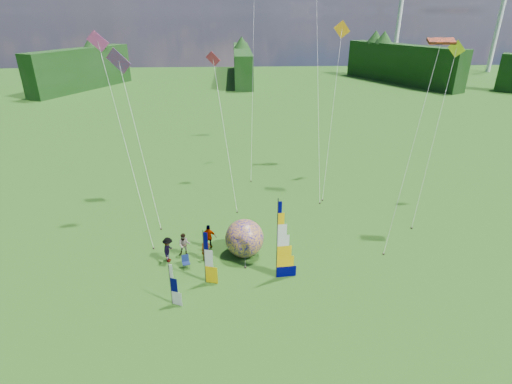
{
  "coord_description": "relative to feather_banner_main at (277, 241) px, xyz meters",
  "views": [
    {
      "loc": [
        -2.24,
        -18.66,
        15.84
      ],
      "look_at": [
        -1.0,
        4.0,
        5.5
      ],
      "focal_mm": 28.0,
      "sensor_mm": 36.0,
      "label": 1
    }
  ],
  "objects": [
    {
      "name": "small_kite_red",
      "position": [
        -3.4,
        13.74,
        3.71
      ],
      "size": [
        6.97,
        11.92,
        12.91
      ],
      "primitive_type": null,
      "rotation": [
        0.0,
        0.0,
        -0.25
      ],
      "color": "#D22D4B",
      "rests_on": "ground"
    },
    {
      "name": "small_kite_green",
      "position": [
        -0.51,
        20.72,
        7.92
      ],
      "size": [
        7.16,
        11.94,
        21.34
      ],
      "primitive_type": null,
      "rotation": [
        0.0,
        0.0,
        0.37
      ],
      "color": "green",
      "rests_on": "ground"
    },
    {
      "name": "bol_inflatable",
      "position": [
        -1.98,
        2.78,
        -1.4
      ],
      "size": [
        3.52,
        3.52,
        2.71
      ],
      "primitive_type": "sphere",
      "rotation": [
        0.0,
        0.0,
        -0.38
      ],
      "color": "#010073",
      "rests_on": "ground"
    },
    {
      "name": "side_banner_left",
      "position": [
        -4.54,
        -0.23,
        -0.91
      ],
      "size": [
        1.01,
        0.38,
        3.68
      ],
      "primitive_type": null,
      "rotation": [
        0.0,
        0.0,
        -0.28
      ],
      "color": "#FAB806",
      "rests_on": "ground"
    },
    {
      "name": "small_kite_pink",
      "position": [
        -10.43,
        7.05,
        4.81
      ],
      "size": [
        6.46,
        9.01,
        15.13
      ],
      "primitive_type": null,
      "rotation": [
        0.0,
        0.0,
        -0.02
      ],
      "color": "#E642A7",
      "rests_on": "ground"
    },
    {
      "name": "spectator_a",
      "position": [
        -4.66,
        2.3,
        -1.89
      ],
      "size": [
        0.73,
        0.6,
        1.72
      ],
      "primitive_type": "imported",
      "rotation": [
        0.0,
        0.0,
        0.33
      ],
      "color": "#66594C",
      "rests_on": "ground"
    },
    {
      "name": "kite_parafoil",
      "position": [
        9.81,
        4.61,
        5.12
      ],
      "size": [
        9.57,
        10.17,
        15.75
      ],
      "primitive_type": null,
      "rotation": [
        0.0,
        0.0,
        -0.31
      ],
      "color": "red",
      "rests_on": "ground"
    },
    {
      "name": "kite_rainbow_delta",
      "position": [
        -10.33,
        10.67,
        4.17
      ],
      "size": [
        10.53,
        13.32,
        13.84
      ],
      "primitive_type": null,
      "rotation": [
        0.0,
        0.0,
        -0.3
      ],
      "color": "#E91744",
      "rests_on": "ground"
    },
    {
      "name": "treeline_ring",
      "position": [
        -0.24,
        -2.57,
        1.25
      ],
      "size": [
        210.0,
        210.0,
        8.0
      ],
      "primitive_type": null,
      "color": "#1F3C1A",
      "rests_on": "ground"
    },
    {
      "name": "camp_chair",
      "position": [
        -5.95,
        1.37,
        -2.29
      ],
      "size": [
        0.66,
        0.66,
        0.92
      ],
      "primitive_type": null,
      "rotation": [
        0.0,
        0.0,
        0.29
      ],
      "color": "#0E1C45",
      "rests_on": "ground"
    },
    {
      "name": "small_kite_orange",
      "position": [
        6.64,
        15.16,
        5.06
      ],
      "size": [
        7.11,
        11.36,
        15.62
      ],
      "primitive_type": null,
      "rotation": [
        0.0,
        0.0,
        0.18
      ],
      "color": "orange",
      "rests_on": "ground"
    },
    {
      "name": "feather_banner_main",
      "position": [
        0.0,
        0.0,
        0.0
      ],
      "size": [
        1.48,
        0.23,
        5.5
      ],
      "primitive_type": null,
      "rotation": [
        0.0,
        0.0,
        0.09
      ],
      "color": "#000052",
      "rests_on": "ground"
    },
    {
      "name": "spectator_d",
      "position": [
        -4.52,
        3.8,
        -1.8
      ],
      "size": [
        1.15,
        0.58,
        1.89
      ],
      "primitive_type": "imported",
      "rotation": [
        0.0,
        0.0,
        3.03
      ],
      "color": "#66594C",
      "rests_on": "ground"
    },
    {
      "name": "turbine_right",
      "position": [
        44.76,
        99.43,
        12.25
      ],
      "size": [
        8.0,
        1.2,
        30.0
      ],
      "primitive_type": null,
      "color": "silver",
      "rests_on": "ground"
    },
    {
      "name": "spectator_c",
      "position": [
        -7.22,
        2.26,
        -1.83
      ],
      "size": [
        0.61,
        1.24,
        1.85
      ],
      "primitive_type": "imported",
      "rotation": [
        0.0,
        0.0,
        1.43
      ],
      "color": "#66594C",
      "rests_on": "ground"
    },
    {
      "name": "side_banner_far",
      "position": [
        -6.4,
        -2.21,
        -1.34
      ],
      "size": [
        0.82,
        0.42,
        2.83
      ],
      "primitive_type": null,
      "rotation": [
        0.0,
        0.0,
        -0.4
      ],
      "color": "white",
      "rests_on": "ground"
    },
    {
      "name": "small_kite_yellow",
      "position": [
        13.65,
        9.13,
        4.35
      ],
      "size": [
        8.1,
        10.0,
        14.19
      ],
      "primitive_type": null,
      "rotation": [
        0.0,
        0.0,
        -0.15
      ],
      "color": "#FAF31C",
      "rests_on": "ground"
    },
    {
      "name": "spectator_b",
      "position": [
        -6.21,
        2.97,
        -1.89
      ],
      "size": [
        0.84,
        0.43,
        1.72
      ],
      "primitive_type": "imported",
      "rotation": [
        0.0,
        0.0,
        0.02
      ],
      "color": "#66594C",
      "rests_on": "ground"
    },
    {
      "name": "kite_whale",
      "position": [
        5.63,
        17.39,
        6.73
      ],
      "size": [
        5.43,
        16.43,
        18.96
      ],
      "primitive_type": null,
      "rotation": [
        0.0,
        0.0,
        0.1
      ],
      "color": "black",
      "rests_on": "ground"
    },
    {
      "name": "turbine_left",
      "position": [
        69.76,
        92.43,
        12.25
      ],
      "size": [
        8.0,
        1.2,
        30.0
      ],
      "primitive_type": null,
      "color": "silver",
      "rests_on": "ground"
    },
    {
      "name": "ground",
      "position": [
        -0.24,
        -2.57,
        -2.75
      ],
      "size": [
        220.0,
        220.0,
        0.0
      ],
      "primitive_type": "plane",
      "color": "#375E18",
      "rests_on": "ground"
    }
  ]
}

